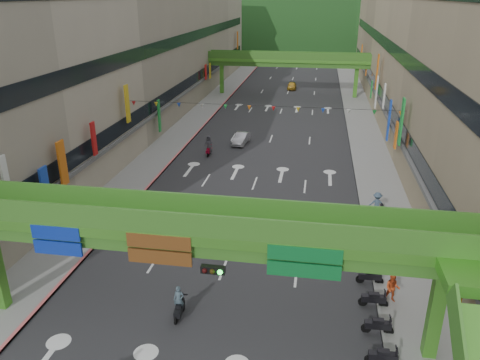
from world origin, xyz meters
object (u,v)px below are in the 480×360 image
object	(u,v)px
overpass_near	(214,249)
scooter_rider_mid	(226,239)
car_silver	(241,139)
scooter_rider_near	(179,304)
pedestrian_red	(392,290)
car_yellow	(292,86)

from	to	relation	value
overpass_near	scooter_rider_mid	distance (m)	9.31
overpass_near	car_silver	bearing A→B (deg)	97.20
scooter_rider_near	scooter_rider_mid	distance (m)	6.90
scooter_rider_mid	scooter_rider_near	bearing A→B (deg)	-99.97
scooter_rider_near	car_silver	size ratio (longest dim) A/B	0.50
pedestrian_red	scooter_rider_near	bearing A→B (deg)	-155.08
overpass_near	car_silver	distance (m)	32.73
scooter_rider_mid	car_silver	world-z (taller)	scooter_rider_mid
car_yellow	pedestrian_red	distance (m)	61.58
scooter_rider_near	car_yellow	bearing A→B (deg)	88.38
overpass_near	car_silver	xyz separation A→B (m)	(-4.06, 32.15, -4.59)
overpass_near	pedestrian_red	world-z (taller)	overpass_near
overpass_near	scooter_rider_mid	world-z (taller)	overpass_near
scooter_rider_mid	car_yellow	distance (m)	57.16
car_yellow	pedestrian_red	world-z (taller)	pedestrian_red
car_yellow	pedestrian_red	size ratio (longest dim) A/B	2.25
scooter_rider_near	scooter_rider_mid	bearing A→B (deg)	80.03
scooter_rider_near	scooter_rider_mid	world-z (taller)	scooter_rider_mid
overpass_near	scooter_rider_near	bearing A→B (deg)	147.43
car_yellow	car_silver	bearing A→B (deg)	-96.89
overpass_near	scooter_rider_near	world-z (taller)	overpass_near
car_yellow	scooter_rider_near	bearing A→B (deg)	-92.38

